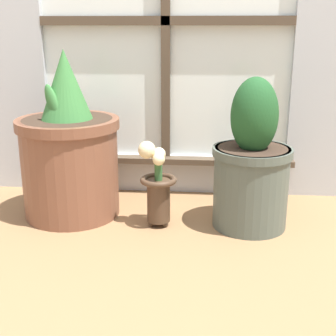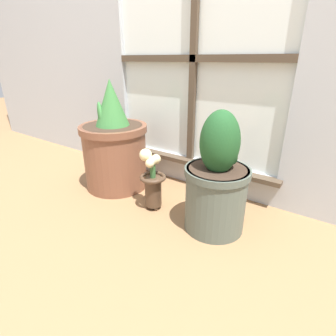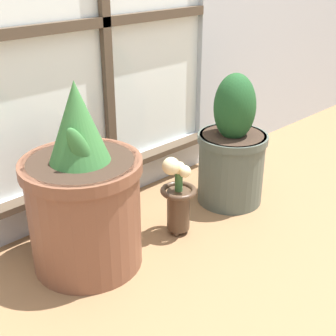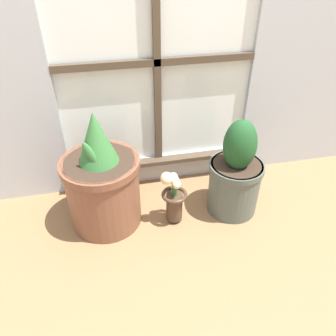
{
  "view_description": "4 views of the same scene",
  "coord_description": "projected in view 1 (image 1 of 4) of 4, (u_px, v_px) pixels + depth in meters",
  "views": [
    {
      "loc": [
        0.17,
        -1.38,
        0.7
      ],
      "look_at": [
        0.04,
        0.19,
        0.21
      ],
      "focal_mm": 50.0,
      "sensor_mm": 36.0,
      "label": 1
    },
    {
      "loc": [
        0.74,
        -0.74,
        0.71
      ],
      "look_at": [
        0.05,
        0.25,
        0.21
      ],
      "focal_mm": 28.0,
      "sensor_mm": 36.0,
      "label": 2
    },
    {
      "loc": [
        -1.03,
        -0.85,
        0.95
      ],
      "look_at": [
        0.02,
        0.25,
        0.23
      ],
      "focal_mm": 50.0,
      "sensor_mm": 36.0,
      "label": 3
    },
    {
      "loc": [
        -0.29,
        -1.03,
        1.23
      ],
      "look_at": [
        -0.02,
        0.21,
        0.32
      ],
      "focal_mm": 35.0,
      "sensor_mm": 36.0,
      "label": 4
    }
  ],
  "objects": [
    {
      "name": "ground_plane",
      "position": [
        151.0,
        247.0,
        1.53
      ],
      "size": [
        10.0,
        10.0,
        0.0
      ],
      "primitive_type": "plane",
      "color": "olive"
    },
    {
      "name": "flower_vase",
      "position": [
        157.0,
        184.0,
        1.66
      ],
      "size": [
        0.14,
        0.13,
        0.31
      ],
      "color": "#473323",
      "rests_on": "ground_plane"
    },
    {
      "name": "potted_plant_left",
      "position": [
        69.0,
        152.0,
        1.73
      ],
      "size": [
        0.38,
        0.38,
        0.62
      ],
      "color": "brown",
      "rests_on": "ground_plane"
    },
    {
      "name": "potted_plant_right",
      "position": [
        252.0,
        168.0,
        1.64
      ],
      "size": [
        0.28,
        0.28,
        0.53
      ],
      "color": "#4C564C",
      "rests_on": "ground_plane"
    }
  ]
}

